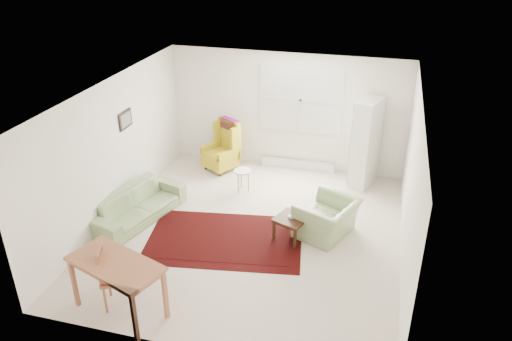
% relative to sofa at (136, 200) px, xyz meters
% --- Properties ---
extents(room, '(5.04, 5.54, 2.51)m').
position_rel_sofa_xyz_m(room, '(2.12, 0.31, 0.87)').
color(room, beige).
rests_on(room, ground).
extents(rug, '(2.81, 2.05, 0.03)m').
position_rel_sofa_xyz_m(rug, '(1.73, -0.24, -0.37)').
color(rug, black).
rests_on(rug, ground).
extents(sofa, '(1.24, 2.05, 0.77)m').
position_rel_sofa_xyz_m(sofa, '(0.00, 0.00, 0.00)').
color(sofa, '#8BA46D').
rests_on(sofa, ground).
extents(armchair, '(1.17, 1.23, 0.76)m').
position_rel_sofa_xyz_m(armchair, '(3.35, 0.38, -0.01)').
color(armchair, '#8BA46D').
rests_on(armchair, ground).
extents(wingback_chair, '(0.88, 0.90, 1.09)m').
position_rel_sofa_xyz_m(wingback_chair, '(0.80, 2.30, 0.16)').
color(wingback_chair, gold).
rests_on(wingback_chair, ground).
extents(coffee_table, '(0.64, 0.64, 0.41)m').
position_rel_sofa_xyz_m(coffee_table, '(2.79, 0.11, -0.18)').
color(coffee_table, '#3F2213').
rests_on(coffee_table, ground).
extents(stool, '(0.34, 0.34, 0.46)m').
position_rel_sofa_xyz_m(stool, '(1.53, 1.50, -0.16)').
color(stool, white).
rests_on(stool, ground).
extents(cabinet, '(0.58, 0.80, 1.79)m').
position_rel_sofa_xyz_m(cabinet, '(3.81, 2.45, 0.51)').
color(cabinet, white).
rests_on(cabinet, ground).
extents(desk, '(1.44, 1.05, 0.82)m').
position_rel_sofa_xyz_m(desk, '(0.90, -2.25, 0.03)').
color(desk, '#A66443').
rests_on(desk, ground).
extents(desk_chair, '(0.55, 0.55, 0.97)m').
position_rel_sofa_xyz_m(desk_chair, '(0.81, -2.10, 0.10)').
color(desk_chair, '#A66443').
rests_on(desk_chair, ground).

